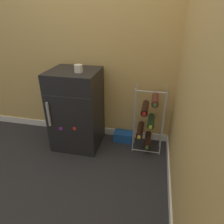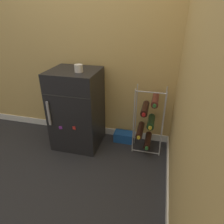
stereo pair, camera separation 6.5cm
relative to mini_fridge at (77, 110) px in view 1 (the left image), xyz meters
name	(u,v)px [view 1 (the left image)]	position (x,y,z in m)	size (l,w,h in m)	color
ground_plane	(87,168)	(0.25, -0.43, -0.47)	(14.00, 14.00, 0.00)	#28282B
wall_back	(103,37)	(0.25, 0.31, 0.77)	(6.69, 0.07, 2.50)	tan
mini_fridge	(77,110)	(0.00, 0.00, 0.00)	(0.54, 0.52, 0.93)	black
wine_rack	(148,121)	(0.83, 0.05, -0.08)	(0.33, 0.31, 0.79)	#B2B2B7
soda_box	(123,136)	(0.54, 0.16, -0.41)	(0.23, 0.14, 0.12)	#194C9E
fridge_top_cup	(78,69)	(0.08, -0.05, 0.51)	(0.09, 0.09, 0.08)	silver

